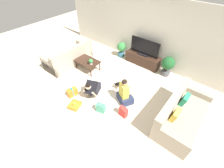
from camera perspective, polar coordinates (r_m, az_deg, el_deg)
ground_plane at (r=5.20m, az=-2.63°, el=-3.59°), size 16.00×16.00×0.00m
wall_back at (r=6.32m, az=13.74°, el=18.54°), size 8.40×0.06×2.60m
sofa_left at (r=6.70m, az=-15.94°, el=9.68°), size 0.93×2.00×0.84m
sofa_right at (r=4.66m, az=24.73°, el=-10.69°), size 0.93×2.00×0.84m
coffee_table at (r=6.11m, az=-9.35°, el=8.36°), size 0.97×0.63×0.42m
tv_console at (r=6.56m, az=11.55°, el=9.11°), size 1.47×0.42×0.45m
tv at (r=6.29m, az=12.22°, el=13.16°), size 1.24×0.20×0.68m
potted_plant_back_right at (r=6.07m, az=20.48°, el=6.94°), size 0.49×0.49×0.79m
potted_plant_back_left at (r=6.91m, az=3.61°, el=13.43°), size 0.39×0.39×0.67m
person_kneeling at (r=4.97m, az=-7.47°, el=-1.51°), size 0.55×0.79×0.74m
person_sitting at (r=4.75m, az=4.87°, el=-3.69°), size 0.65×0.62×0.92m
dog at (r=5.26m, az=3.44°, el=0.14°), size 0.37×0.40×0.31m
gift_box_a at (r=4.91m, az=-14.03°, el=-7.78°), size 0.41×0.44×0.20m
gift_box_b at (r=5.22m, az=-14.88°, el=-3.03°), size 0.27×0.37×0.33m
gift_bag_a at (r=4.48m, az=4.28°, el=-10.54°), size 0.27×0.18×0.35m
gift_bag_b at (r=4.59m, az=-4.30°, el=-9.07°), size 0.30×0.22×0.32m
tabletop_plant at (r=5.81m, az=-8.09°, el=8.52°), size 0.17×0.17×0.22m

